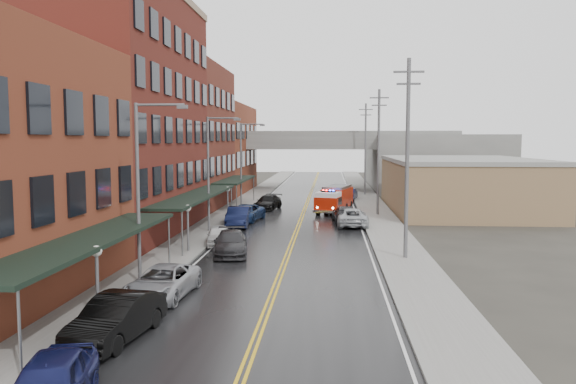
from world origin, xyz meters
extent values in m
plane|color=#2D2B26|center=(0.00, 0.00, 0.00)|extent=(220.00, 220.00, 0.00)
cube|color=black|center=(0.00, 30.00, 0.01)|extent=(11.00, 160.00, 0.02)
cube|color=slate|center=(-7.30, 30.00, 0.07)|extent=(3.00, 160.00, 0.15)
cube|color=slate|center=(7.30, 30.00, 0.07)|extent=(3.00, 160.00, 0.15)
cube|color=gray|center=(-5.65, 30.00, 0.07)|extent=(0.30, 160.00, 0.15)
cube|color=gray|center=(5.65, 30.00, 0.07)|extent=(0.30, 160.00, 0.15)
cube|color=#5A1918|center=(-13.30, 23.00, 9.00)|extent=(9.00, 20.00, 18.00)
cube|color=#5A241B|center=(-13.30, 40.50, 7.50)|extent=(9.00, 15.00, 15.00)
cube|color=brown|center=(-13.30, 58.00, 6.00)|extent=(9.00, 20.00, 12.00)
cube|color=#8A684A|center=(16.00, 40.00, 2.50)|extent=(14.00, 22.00, 5.00)
cube|color=slate|center=(18.00, 70.00, 4.00)|extent=(18.00, 30.00, 8.00)
cube|color=black|center=(-7.50, 4.00, 3.00)|extent=(2.60, 16.00, 0.18)
cylinder|color=slate|center=(-6.35, -3.60, 1.50)|extent=(0.10, 0.10, 3.00)
cylinder|color=slate|center=(-6.35, 11.60, 1.50)|extent=(0.10, 0.10, 3.00)
cube|color=black|center=(-7.50, 23.00, 3.00)|extent=(2.60, 18.00, 0.18)
cylinder|color=slate|center=(-6.35, 14.40, 1.50)|extent=(0.10, 0.10, 3.00)
cylinder|color=slate|center=(-6.35, 31.60, 1.50)|extent=(0.10, 0.10, 3.00)
cube|color=black|center=(-7.50, 40.50, 3.00)|extent=(2.60, 13.00, 0.18)
cylinder|color=slate|center=(-6.35, 34.40, 1.50)|extent=(0.10, 0.10, 3.00)
cylinder|color=slate|center=(-6.35, 46.60, 1.50)|extent=(0.10, 0.10, 3.00)
cylinder|color=#59595B|center=(-6.40, 2.00, 1.40)|extent=(0.14, 0.14, 2.80)
sphere|color=silver|center=(-6.40, 2.00, 2.90)|extent=(0.44, 0.44, 0.44)
cylinder|color=#59595B|center=(-6.40, 16.00, 1.40)|extent=(0.14, 0.14, 2.80)
sphere|color=silver|center=(-6.40, 16.00, 2.90)|extent=(0.44, 0.44, 0.44)
cylinder|color=#59595B|center=(-6.40, 30.00, 1.40)|extent=(0.14, 0.14, 2.80)
sphere|color=silver|center=(-6.40, 30.00, 2.90)|extent=(0.44, 0.44, 0.44)
cylinder|color=#59595B|center=(-6.80, 8.00, 4.50)|extent=(0.18, 0.18, 9.00)
cylinder|color=#59595B|center=(-5.60, 8.00, 8.90)|extent=(2.40, 0.12, 0.12)
cube|color=#59595B|center=(-4.50, 8.00, 8.80)|extent=(0.50, 0.22, 0.18)
cylinder|color=#59595B|center=(-6.80, 24.00, 4.50)|extent=(0.18, 0.18, 9.00)
cylinder|color=#59595B|center=(-5.60, 24.00, 8.90)|extent=(2.40, 0.12, 0.12)
cube|color=#59595B|center=(-4.50, 24.00, 8.80)|extent=(0.50, 0.22, 0.18)
cylinder|color=#59595B|center=(-6.80, 40.00, 4.50)|extent=(0.18, 0.18, 9.00)
cylinder|color=#59595B|center=(-5.60, 40.00, 8.90)|extent=(2.40, 0.12, 0.12)
cube|color=#59595B|center=(-4.50, 40.00, 8.80)|extent=(0.50, 0.22, 0.18)
cylinder|color=#59595B|center=(7.20, 15.00, 6.00)|extent=(0.24, 0.24, 12.00)
cube|color=#59595B|center=(7.20, 15.00, 11.20)|extent=(1.80, 0.12, 0.12)
cube|color=#59595B|center=(7.20, 15.00, 10.50)|extent=(1.40, 0.12, 0.12)
cylinder|color=#59595B|center=(7.20, 35.00, 6.00)|extent=(0.24, 0.24, 12.00)
cube|color=#59595B|center=(7.20, 35.00, 11.20)|extent=(1.80, 0.12, 0.12)
cube|color=#59595B|center=(7.20, 35.00, 10.50)|extent=(1.40, 0.12, 0.12)
cylinder|color=#59595B|center=(7.20, 55.00, 6.00)|extent=(0.24, 0.24, 12.00)
cube|color=#59595B|center=(7.20, 55.00, 11.20)|extent=(1.80, 0.12, 0.12)
cube|color=#59595B|center=(7.20, 55.00, 10.50)|extent=(1.40, 0.12, 0.12)
cube|color=slate|center=(0.00, 62.00, 6.75)|extent=(40.00, 10.00, 1.50)
cube|color=slate|center=(-11.00, 62.00, 3.00)|extent=(1.60, 8.00, 6.00)
cube|color=slate|center=(11.00, 62.00, 3.00)|extent=(1.60, 8.00, 6.00)
cube|color=#A61907|center=(3.36, 38.41, 1.39)|extent=(3.42, 5.34, 1.88)
cube|color=#A61907|center=(2.47, 35.02, 1.12)|extent=(2.76, 2.83, 1.35)
cube|color=silver|center=(2.47, 35.02, 2.02)|extent=(2.61, 2.62, 0.45)
cube|color=black|center=(2.51, 35.20, 1.39)|extent=(2.55, 1.96, 0.72)
cube|color=slate|center=(3.36, 38.41, 2.47)|extent=(3.11, 4.94, 0.27)
cube|color=black|center=(2.47, 35.02, 2.31)|extent=(1.45, 0.61, 0.13)
sphere|color=#FF0C0C|center=(1.99, 35.15, 2.39)|extent=(0.18, 0.18, 0.18)
sphere|color=#1933FF|center=(2.95, 34.90, 2.39)|extent=(0.18, 0.18, 0.18)
cylinder|color=black|center=(1.49, 35.19, 0.45)|extent=(0.95, 0.53, 0.90)
cylinder|color=black|center=(3.40, 34.69, 0.45)|extent=(0.95, 0.53, 0.90)
cylinder|color=black|center=(2.29, 38.22, 0.45)|extent=(0.95, 0.53, 0.90)
cylinder|color=black|center=(4.20, 37.72, 0.45)|extent=(0.95, 0.53, 0.90)
cylinder|color=black|center=(2.86, 40.39, 0.45)|extent=(0.95, 0.53, 0.90)
cylinder|color=black|center=(4.77, 39.89, 0.45)|extent=(0.95, 0.53, 0.90)
imported|color=black|center=(-5.00, 0.30, 0.81)|extent=(2.39, 5.12, 1.62)
imported|color=#97989F|center=(-4.99, 5.80, 0.72)|extent=(2.75, 5.34, 1.44)
imported|color=#28282B|center=(-3.60, 15.70, 0.74)|extent=(2.79, 5.35, 1.48)
imported|color=white|center=(-5.00, 18.83, 0.68)|extent=(2.22, 4.18, 1.36)
imported|color=black|center=(-5.00, 27.20, 0.82)|extent=(2.04, 5.09, 1.65)
imported|color=#14264C|center=(-4.90, 30.42, 0.74)|extent=(3.29, 5.64, 1.48)
imported|color=black|center=(-3.85, 39.20, 0.74)|extent=(2.93, 5.38, 1.48)
imported|color=#A9ADB1|center=(4.48, 28.20, 0.76)|extent=(2.60, 5.53, 1.53)
imported|color=#262629|center=(3.97, 30.13, 0.74)|extent=(2.41, 5.24, 1.48)
imported|color=white|center=(3.72, 45.19, 0.69)|extent=(1.93, 4.14, 1.37)
imported|color=black|center=(5.00, 49.37, 0.72)|extent=(2.21, 4.54, 1.43)
camera|label=1|loc=(2.63, -18.82, 7.17)|focal=35.00mm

